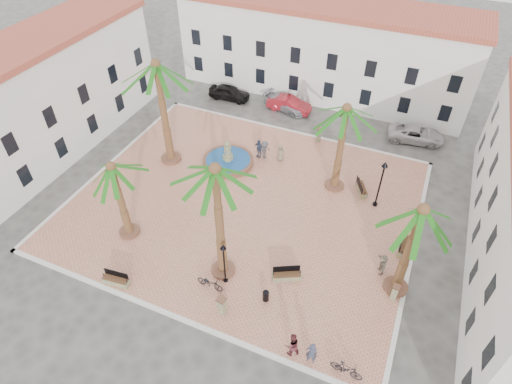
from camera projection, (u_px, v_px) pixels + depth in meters
ground at (244, 204)px, 34.03m from camera, size 120.00×120.00×0.00m
plaza at (244, 203)px, 33.98m from camera, size 26.00×22.00×0.15m
kerb_n at (291, 131)px, 41.48m from camera, size 26.30×0.30×0.16m
kerb_s at (171, 315)px, 26.47m from camera, size 26.30×0.30×0.16m
kerb_e at (412, 253)px, 30.14m from camera, size 0.30×22.30×0.16m
kerb_w at (111, 163)px, 37.81m from camera, size 0.30×22.30×0.16m
building_north at (323, 49)px, 44.48m from camera, size 30.40×7.40×9.50m
building_west at (40, 100)px, 36.27m from camera, size 6.40×24.40×10.00m
fountain at (228, 160)px, 37.46m from camera, size 4.43×4.43×2.29m
palm_nw at (158, 76)px, 32.67m from camera, size 5.70×5.70×9.43m
palm_sw at (113, 176)px, 27.87m from camera, size 4.89×4.89×6.56m
palm_s at (216, 182)px, 23.60m from camera, size 5.25×5.25×9.22m
palm_e at (420, 220)px, 23.68m from camera, size 5.19×5.19×7.49m
palm_ne at (345, 118)px, 30.97m from camera, size 5.08×5.08×7.78m
bench_s at (116, 280)px, 28.00m from camera, size 1.88×0.76×0.96m
bench_se at (287, 276)px, 28.26m from camera, size 1.96×1.40×1.01m
bench_e at (403, 246)px, 30.17m from camera, size 0.62×1.96×1.03m
bench_ne at (361, 189)px, 34.72m from camera, size 1.35×1.91×0.98m
lamppost_s at (224, 257)px, 26.68m from camera, size 0.39×0.39×3.60m
lamppost_e at (382, 177)px, 31.76m from camera, size 0.47×0.47×4.30m
bollard_se at (222, 305)px, 26.02m from camera, size 0.59×0.59×1.46m
bollard_n at (319, 135)px, 39.70m from camera, size 0.53×0.53×1.37m
bollard_e at (395, 292)px, 26.84m from camera, size 0.49×0.49×1.28m
litter_bin at (266, 296)px, 26.95m from camera, size 0.40×0.40×0.78m
cyclist_a at (312, 353)px, 23.63m from camera, size 0.70×0.51×1.76m
bicycle_a at (210, 283)px, 27.58m from camera, size 1.90×0.72×0.98m
cyclist_b at (292, 345)px, 23.95m from camera, size 1.13×1.08×1.83m
bicycle_b at (347, 369)px, 23.26m from camera, size 1.90×0.70×1.12m
pedestrian_fountain_a at (281, 153)px, 37.47m from camera, size 0.90×0.81×1.55m
pedestrian_fountain_b at (259, 148)px, 37.79m from camera, size 1.12×0.72×1.78m
pedestrian_north at (265, 150)px, 37.65m from camera, size 1.05×1.30×1.75m
pedestrian_east at (383, 264)px, 28.30m from camera, size 0.90×1.58×1.62m
car_black at (229, 92)px, 45.80m from camera, size 4.49×1.94×1.51m
car_red at (289, 104)px, 43.98m from camera, size 4.61×1.74×1.50m
car_silver at (286, 103)px, 44.20m from camera, size 5.14×3.12×1.39m
car_white at (416, 134)px, 40.02m from camera, size 5.37×3.06×1.41m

